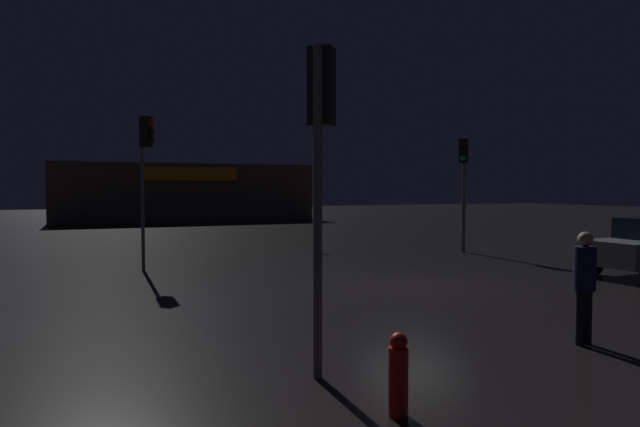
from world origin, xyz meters
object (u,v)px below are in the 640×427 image
fire_hydrant (398,375)px  pedestrian (584,279)px  traffic_signal_cross_left (146,152)px  traffic_signal_main (321,132)px  traffic_signal_opposite (464,173)px  store_building (182,192)px

fire_hydrant → pedestrian: bearing=17.6°
traffic_signal_cross_left → fire_hydrant: size_ratio=5.00×
traffic_signal_main → traffic_signal_cross_left: bearing=96.3°
traffic_signal_main → traffic_signal_cross_left: (-1.19, 10.69, 0.35)m
traffic_signal_opposite → store_building: bearing=102.9°
traffic_signal_cross_left → fire_hydrant: bearing=-83.2°
store_building → traffic_signal_cross_left: 28.68m
pedestrian → fire_hydrant: size_ratio=1.95×
traffic_signal_cross_left → store_building: bearing=79.2°
traffic_signal_opposite → fire_hydrant: (-10.27, -12.64, -2.61)m
traffic_signal_main → fire_hydrant: (0.26, -1.56, -2.75)m
store_building → pedestrian: bearing=-89.7°
traffic_signal_main → pedestrian: 4.90m
traffic_signal_main → traffic_signal_opposite: bearing=46.4°
traffic_signal_cross_left → pedestrian: bearing=-62.9°
fire_hydrant → traffic_signal_cross_left: bearing=96.8°
store_building → traffic_signal_opposite: 28.47m
pedestrian → traffic_signal_main: bearing=176.8°
traffic_signal_opposite → pedestrian: size_ratio=2.43×
traffic_signal_opposite → traffic_signal_cross_left: (-11.73, -0.40, 0.48)m
traffic_signal_main → fire_hydrant: 3.17m
pedestrian → fire_hydrant: (-4.13, -1.31, -0.60)m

